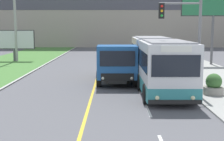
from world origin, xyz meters
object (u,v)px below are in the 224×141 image
Objects in this scene: city_bus at (157,62)px; dump_truck at (117,64)px; billboard_small at (14,40)px; planter_round_second at (191,72)px; traffic_light_mast at (187,33)px; billboard_large at (214,6)px; utility_pole_far at (15,8)px; planter_round_near at (214,85)px.

city_bus is 2.68m from dump_truck.
billboard_small reaches higher than planter_round_second.
traffic_light_mast reaches higher than planter_round_second.
city_bus is at bearing -18.61° from dump_truck.
billboard_large reaches higher than dump_truck.
city_bus is 20.18m from utility_pole_far.
billboard_small is 20.57m from planter_round_second.
traffic_light_mast is 22.93m from billboard_small.
city_bus is 13.88m from billboard_large.
traffic_light_mast is at bearing -68.51° from city_bus.
planter_round_near is at bearing -46.62° from city_bus.
planter_round_second is at bearing -37.19° from billboard_small.
billboard_large is (7.01, 11.20, 4.25)m from city_bus.
dump_truck is at bearing 134.46° from traffic_light_mast.
dump_truck is 5.30× the size of planter_round_near.
planter_round_second is (16.04, -12.30, -5.22)m from utility_pole_far.
billboard_small is (-20.63, 3.44, -3.47)m from billboard_large.
planter_round_near is at bearing -90.07° from planter_round_second.
billboard_large reaches higher than city_bus.
billboard_small reaches higher than city_bus.
traffic_light_mast reaches higher than city_bus.
utility_pole_far is (-10.80, 13.70, 4.47)m from dump_truck.
dump_truck is 6.45m from planter_round_near.
traffic_light_mast is 0.73× the size of billboard_large.
utility_pole_far is at bearing 142.51° from planter_round_second.
billboard_small is 4.13× the size of planter_round_second.
dump_truck reaches higher than planter_round_second.
utility_pole_far reaches higher than billboard_large.
city_bus is 10.08× the size of planter_round_near.
billboard_large is at bearing 64.29° from planter_round_second.
dump_truck is at bearing -51.74° from utility_pole_far.
traffic_light_mast reaches higher than planter_round_near.
traffic_light_mast is 6.09m from planter_round_second.
city_bus is 1.90× the size of dump_truck.
planter_round_second is at bearing 14.92° from dump_truck.
planter_round_near is at bearing -107.07° from billboard_large.
utility_pole_far is 3.46m from billboard_small.
dump_truck reaches higher than planter_round_near.
dump_truck is 1.35× the size of billboard_small.
billboard_large is at bearing -9.35° from utility_pole_far.
billboard_small is at bearing 130.11° from traffic_light_mast.
utility_pole_far is at bearing -16.42° from billboard_small.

